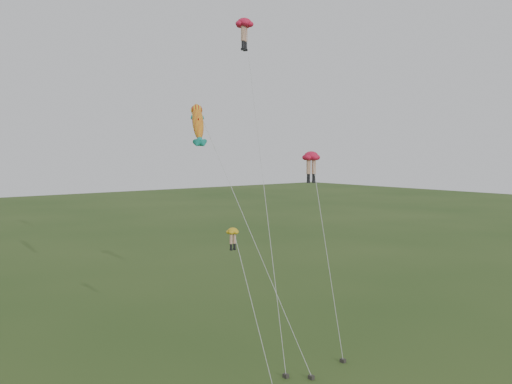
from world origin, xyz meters
TOP-DOWN VIEW (x-y plane):
  - ground at (0.00, 0.00)m, footprint 300.00×300.00m
  - legs_kite_red_high at (5.12, 12.34)m, footprint 7.85×13.79m
  - legs_kite_red_mid at (5.69, 5.06)m, footprint 3.64×6.77m
  - legs_kite_yellow at (-3.17, 2.74)m, footprint 1.10×5.18m
  - fish_kite at (-1.40, 9.42)m, footprint 2.18×12.33m

SIDE VIEW (x-z plane):
  - ground at x=0.00m, z-range 0.00..0.00m
  - legs_kite_yellow at x=-3.17m, z-range 3.61..12.64m
  - legs_kite_red_mid at x=5.69m, z-range 6.12..19.84m
  - fish_kite at x=-1.40m, z-range 7.04..24.50m
  - legs_kite_red_high at x=5.12m, z-range 11.38..36.02m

